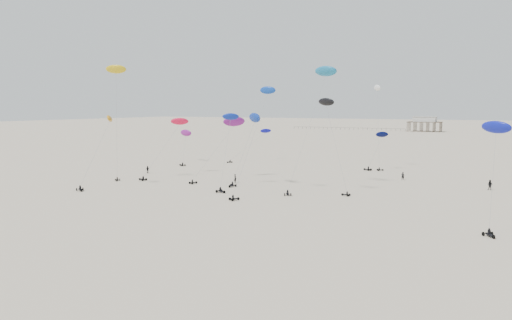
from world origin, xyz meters
The scene contains 21 objects.
ground_plane centered at (0.00, 200.00, 0.00)m, with size 900.00×900.00×0.00m, color beige.
pavilion_main centered at (-10.00, 350.00, 4.22)m, with size 21.00×13.00×9.80m.
pier_fence centered at (-62.00, 350.00, 0.77)m, with size 80.20×0.20×1.50m.
rig_0 centered at (-8.19, 101.16, 11.09)m, with size 5.94×7.83×15.25m.
rig_1 centered at (-2.34, 92.42, 12.29)m, with size 3.49×13.97×21.94m.
rig_2 centered at (9.10, 138.43, 5.34)m, with size 5.35×6.48×9.97m.
rig_3 centered at (-29.02, 145.08, 6.60)m, with size 7.84×16.24×16.34m.
rig_4 centered at (38.29, 81.36, 10.21)m, with size 4.59×7.35×14.82m.
rig_5 centered at (8.33, 142.87, 16.63)m, with size 5.60×10.21×22.45m.
rig_6 centered at (-38.14, 94.74, 21.87)m, with size 5.32×4.42×25.85m.
rig_7 centered at (-10.66, 95.93, 8.44)m, with size 6.29×11.78×16.32m.
rig_8 centered at (-45.63, 131.35, 7.04)m, with size 9.70×13.00×14.31m.
rig_9 centered at (-34.30, 84.63, 8.22)m, with size 3.29×11.34×15.33m.
rig_10 centered at (9.67, 100.04, 13.56)m, with size 7.87×4.47×18.26m.
rig_11 centered at (-32.55, 107.12, 9.93)m, with size 4.79×16.90×18.22m.
rig_13 centered at (5.30, 106.29, 20.11)m, with size 5.98×17.89×26.53m.
rig_14 centered at (-17.42, 108.79, 11.50)m, with size 6.07×16.85×17.54m.
spectator_0 centered at (-12.41, 102.46, 0.00)m, with size 0.82×0.56×2.26m, color black.
spectator_1 centered at (36.92, 117.54, 0.00)m, with size 1.14×0.66×2.32m, color black.
spectator_2 centered at (-39.48, 106.36, 0.00)m, with size 1.25×0.67×2.12m, color black.
spectator_3 centered at (18.91, 123.60, 0.00)m, with size 0.77×0.53×2.13m, color black.
Camera 1 is at (39.93, 9.74, 16.52)m, focal length 35.00 mm.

